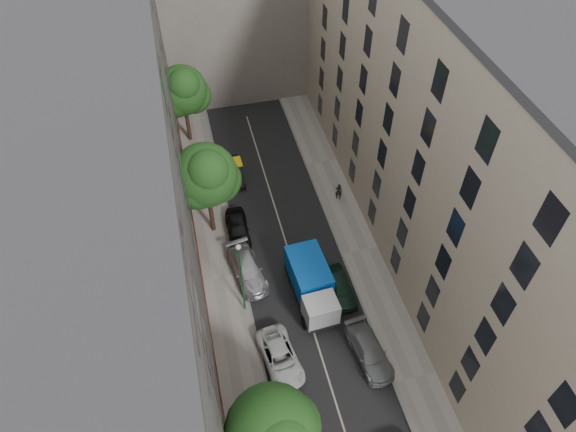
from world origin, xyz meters
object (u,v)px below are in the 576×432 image
object	(u,v)px
car_left_4	(238,228)
pedestrian	(339,191)
lamp_post	(241,272)
car_left_5	(233,172)
car_right_2	(341,287)
car_left_3	(247,269)
tree_far	(183,92)
car_left_2	(280,357)
car_right_1	(369,351)
tarp_truck	(312,284)
tree_mid	(207,178)

from	to	relation	value
car_left_4	pedestrian	xyz separation A→B (m)	(9.18, 1.96, 0.23)
lamp_post	pedestrian	size ratio (longest dim) A/B	4.33
car_left_5	car_right_2	world-z (taller)	car_right_2
car_left_3	tree_far	xyz separation A→B (m)	(-2.37, 17.41, 4.81)
car_left_5	lamp_post	xyz separation A→B (m)	(-1.55, -14.18, 3.82)
car_left_4	tree_far	world-z (taller)	tree_far
car_left_5	tree_far	size ratio (longest dim) A/B	0.51
car_left_2	tree_far	world-z (taller)	tree_far
car_left_2	car_left_4	world-z (taller)	car_left_4
car_left_2	lamp_post	world-z (taller)	lamp_post
car_right_2	lamp_post	distance (m)	8.10
car_right_1	tree_far	bearing A→B (deg)	102.21
car_left_4	lamp_post	xyz separation A→B (m)	(-0.75, -7.24, 3.75)
car_left_2	pedestrian	bearing A→B (deg)	51.29
car_right_1	car_right_2	bearing A→B (deg)	85.99
car_left_2	car_left_5	distance (m)	18.80
tree_far	tarp_truck	bearing A→B (deg)	-72.17
lamp_post	pedestrian	xyz separation A→B (m)	(9.93, 9.20, -3.52)
car_left_3	car_right_1	distance (m)	10.89
tree_far	lamp_post	size ratio (longest dim) A/B	1.12
car_left_4	car_right_1	size ratio (longest dim) A/B	0.92
car_left_2	car_left_5	xyz separation A→B (m)	(0.00, 18.80, 0.02)
pedestrian	car_right_1	bearing A→B (deg)	103.35
car_left_2	tree_far	bearing A→B (deg)	89.74
car_left_3	car_right_2	world-z (taller)	car_left_3
tarp_truck	car_right_1	distance (m)	6.17
tree_mid	tree_far	world-z (taller)	tree_mid
car_right_1	tree_far	xyz separation A→B (m)	(-9.05, 26.01, 4.86)
car_right_1	car_left_2	bearing A→B (deg)	163.37
tree_far	car_left_4	bearing A→B (deg)	-79.78
car_right_1	car_right_2	distance (m)	5.41
car_left_2	pedestrian	size ratio (longest dim) A/B	2.88
tree_mid	lamp_post	distance (m)	8.28
car_right_2	lamp_post	bearing A→B (deg)	176.67
car_right_2	tree_mid	world-z (taller)	tree_mid
lamp_post	car_right_1	bearing A→B (deg)	-37.08
tree_far	car_left_5	bearing A→B (deg)	-62.93
car_left_2	car_right_1	distance (m)	5.96
car_left_2	lamp_post	size ratio (longest dim) A/B	0.67
car_left_3	tree_far	distance (m)	18.21
car_left_3	pedestrian	world-z (taller)	pedestrian
car_left_5	car_right_1	xyz separation A→B (m)	(5.88, -19.80, 0.01)
pedestrian	car_left_2	bearing A→B (deg)	81.69
car_left_4	pedestrian	size ratio (longest dim) A/B	2.65
pedestrian	car_left_4	bearing A→B (deg)	35.00
tree_mid	car_left_4	bearing A→B (deg)	-24.99
car_left_3	tree_far	size ratio (longest dim) A/B	0.64
car_left_3	lamp_post	xyz separation A→B (m)	(-0.75, -2.98, 3.76)
car_left_5	car_right_2	distance (m)	15.45
tarp_truck	car_left_5	bearing A→B (deg)	100.05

